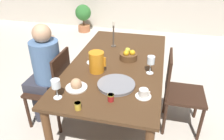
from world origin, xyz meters
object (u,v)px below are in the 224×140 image
object	(u,v)px
bread_plate	(76,85)
red_pitcher	(97,62)
wine_glass_water	(151,61)
wine_glass_juice	(56,85)
teacup_near_person	(143,94)
jam_jar_amber	(78,106)
chair_opposite	(178,90)
candlestick_tall	(113,37)
chair_person_side	(53,87)
person_seated	(45,67)
teacup_across	(93,60)
jam_jar_red	(111,97)
serving_tray	(116,85)
potted_plant	(83,16)
fruit_bowl	(128,56)

from	to	relation	value
bread_plate	red_pitcher	bearing A→B (deg)	75.02
red_pitcher	wine_glass_water	bearing A→B (deg)	8.96
wine_glass_juice	red_pitcher	bearing A→B (deg)	69.38
teacup_near_person	jam_jar_amber	bearing A→B (deg)	-149.33
chair_opposite	candlestick_tall	xyz separation A→B (m)	(-0.82, 0.41, 0.39)
chair_person_side	person_seated	xyz separation A→B (m)	(-0.09, 0.03, 0.22)
teacup_across	jam_jar_red	world-z (taller)	teacup_across
wine_glass_juice	jam_jar_amber	xyz separation A→B (m)	(0.22, -0.10, -0.09)
wine_glass_juice	serving_tray	xyz separation A→B (m)	(0.43, 0.28, -0.11)
serving_tray	jam_jar_amber	world-z (taller)	jam_jar_amber
person_seated	candlestick_tall	xyz separation A→B (m)	(0.62, 0.62, 0.17)
person_seated	wine_glass_juice	bearing A→B (deg)	-142.03
chair_person_side	potted_plant	bearing A→B (deg)	13.94
wine_glass_water	serving_tray	world-z (taller)	wine_glass_water
person_seated	wine_glass_juice	xyz separation A→B (m)	(0.41, -0.53, 0.17)
teacup_across	person_seated	bearing A→B (deg)	-164.09
chair_person_side	fruit_bowl	xyz separation A→B (m)	(0.78, 0.34, 0.31)
chair_person_side	serving_tray	size ratio (longest dim) A/B	2.63
wine_glass_water	teacup_across	bearing A→B (deg)	171.93
fruit_bowl	candlestick_tall	bearing A→B (deg)	127.51
person_seated	serving_tray	size ratio (longest dim) A/B	3.49
chair_opposite	fruit_bowl	world-z (taller)	chair_opposite
chair_opposite	wine_glass_juice	bearing A→B (deg)	-54.27
candlestick_tall	wine_glass_water	bearing A→B (deg)	-48.70
teacup_near_person	jam_jar_red	size ratio (longest dim) A/B	2.17
chair_person_side	bread_plate	xyz separation A→B (m)	(0.42, -0.33, 0.30)
wine_glass_juice	teacup_across	bearing A→B (deg)	82.11
person_seated	teacup_across	world-z (taller)	person_seated
jam_jar_red	potted_plant	world-z (taller)	jam_jar_red
red_pitcher	wine_glass_water	xyz separation A→B (m)	(0.52, 0.08, 0.03)
teacup_across	bread_plate	world-z (taller)	bread_plate
teacup_across	jam_jar_amber	world-z (taller)	teacup_across
chair_person_side	teacup_near_person	bearing A→B (deg)	-107.57
wine_glass_juice	jam_jar_amber	world-z (taller)	wine_glass_juice
jam_jar_amber	serving_tray	bearing A→B (deg)	60.17
candlestick_tall	person_seated	bearing A→B (deg)	-134.87
chair_person_side	jam_jar_amber	bearing A→B (deg)	-137.88
teacup_across	chair_opposite	bearing A→B (deg)	4.21
red_pitcher	bread_plate	distance (m)	0.35
person_seated	potted_plant	world-z (taller)	person_seated
wine_glass_water	red_pitcher	bearing A→B (deg)	-171.04
chair_opposite	red_pitcher	distance (m)	0.95
chair_person_side	wine_glass_water	distance (m)	1.11
red_pitcher	bread_plate	size ratio (longest dim) A/B	1.08
teacup_across	wine_glass_juice	bearing A→B (deg)	-97.89
chair_person_side	person_seated	bearing A→B (deg)	72.28
person_seated	wine_glass_water	size ratio (longest dim) A/B	6.48
chair_opposite	red_pitcher	xyz separation A→B (m)	(-0.84, -0.24, 0.37)
jam_jar_amber	jam_jar_red	distance (m)	0.27
jam_jar_amber	jam_jar_red	xyz separation A→B (m)	(0.22, 0.16, 0.00)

